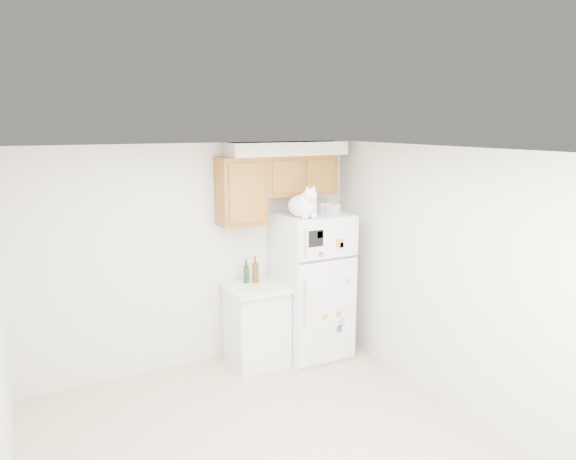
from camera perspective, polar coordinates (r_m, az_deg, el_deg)
ground_plane at (r=4.61m, az=-1.71°, el=-24.18°), size 3.80×4.00×0.01m
room_shell at (r=4.14m, az=-1.79°, el=-2.65°), size 3.84×4.04×2.52m
refrigerator at (r=6.05m, az=2.72°, el=-6.09°), size 0.76×0.78×1.70m
base_counter at (r=5.95m, az=-3.54°, el=-10.39°), size 0.64×0.64×0.92m
cat at (r=5.58m, az=1.83°, el=2.82°), size 0.36×0.52×0.37m
storage_box_back at (r=6.04m, az=4.04°, el=2.63°), size 0.19×0.15×0.10m
storage_box_front at (r=5.95m, az=4.97°, el=2.44°), size 0.18×0.16×0.09m
bottle_green at (r=5.87m, az=-4.66°, el=-4.59°), size 0.06×0.06×0.27m
bottle_amber at (r=5.86m, az=-3.65°, el=-4.39°), size 0.07×0.07×0.31m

